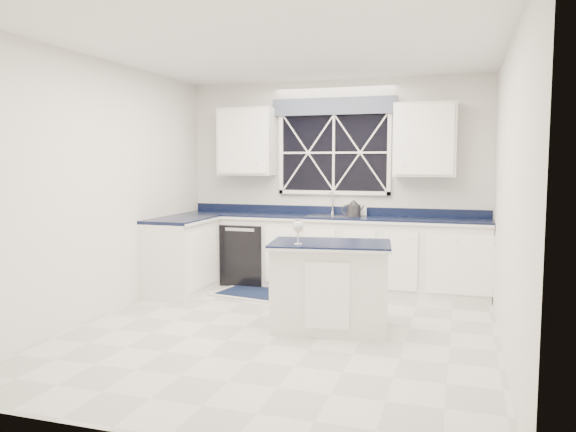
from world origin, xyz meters
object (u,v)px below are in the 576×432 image
(dishwasher, at_px, (249,252))
(wine_glass, at_px, (298,227))
(faucet, at_px, (332,202))
(soap_bottle, at_px, (364,209))
(island, at_px, (330,286))
(kettle, at_px, (353,209))

(dishwasher, xyz_separation_m, wine_glass, (1.26, -1.96, 0.61))
(dishwasher, xyz_separation_m, faucet, (1.10, 0.19, 0.69))
(dishwasher, distance_m, soap_bottle, 1.65)
(island, bearing_deg, dishwasher, 122.89)
(faucet, bearing_deg, island, -77.63)
(kettle, distance_m, soap_bottle, 0.21)
(faucet, height_order, soap_bottle, faucet)
(faucet, relative_size, wine_glass, 1.26)
(dishwasher, relative_size, wine_glass, 3.42)
(faucet, bearing_deg, wine_glass, -85.73)
(island, xyz_separation_m, kettle, (-0.11, 1.77, 0.61))
(island, relative_size, soap_bottle, 7.40)
(kettle, relative_size, wine_glass, 1.17)
(island, bearing_deg, faucet, 94.16)
(faucet, xyz_separation_m, kettle, (0.31, -0.17, -0.06))
(kettle, bearing_deg, soap_bottle, 36.32)
(faucet, height_order, island, faucet)
(kettle, bearing_deg, wine_glass, -119.28)
(dishwasher, bearing_deg, kettle, 0.83)
(dishwasher, height_order, kettle, kettle)
(wine_glass, relative_size, soap_bottle, 1.43)
(island, bearing_deg, soap_bottle, 82.17)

